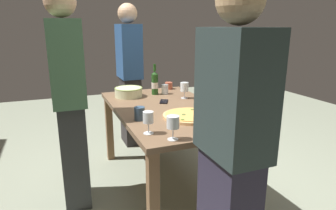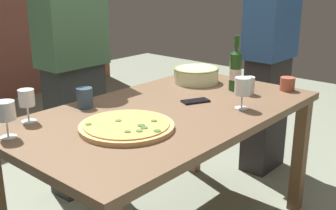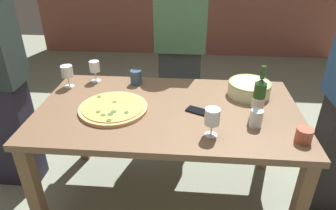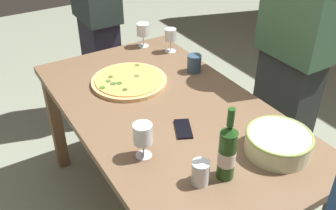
% 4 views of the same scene
% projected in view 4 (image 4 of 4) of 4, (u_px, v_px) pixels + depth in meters
% --- Properties ---
extents(dining_table, '(1.60, 0.90, 0.75)m').
position_uv_depth(dining_table, '(168.00, 124.00, 1.94)').
color(dining_table, brown).
rests_on(dining_table, ground).
extents(pizza, '(0.42, 0.42, 0.03)m').
position_uv_depth(pizza, '(129.00, 81.00, 2.09)').
color(pizza, '#E0AD6E').
rests_on(pizza, dining_table).
extents(serving_bowl, '(0.28, 0.28, 0.09)m').
position_uv_depth(serving_bowl, '(278.00, 142.00, 1.58)').
color(serving_bowl, beige).
rests_on(serving_bowl, dining_table).
extents(wine_bottle, '(0.07, 0.07, 0.32)m').
position_uv_depth(wine_bottle, '(227.00, 152.00, 1.42)').
color(wine_bottle, '#214A1A').
rests_on(wine_bottle, dining_table).
extents(wine_glass_near_pizza, '(0.08, 0.08, 0.16)m').
position_uv_depth(wine_glass_near_pizza, '(143.00, 31.00, 2.45)').
color(wine_glass_near_pizza, white).
rests_on(wine_glass_near_pizza, dining_table).
extents(wine_glass_by_bottle, '(0.08, 0.08, 0.16)m').
position_uv_depth(wine_glass_by_bottle, '(143.00, 136.00, 1.53)').
color(wine_glass_by_bottle, white).
rests_on(wine_glass_by_bottle, dining_table).
extents(wine_glass_far_left, '(0.07, 0.07, 0.15)m').
position_uv_depth(wine_glass_far_left, '(171.00, 36.00, 2.38)').
color(wine_glass_far_left, white).
rests_on(wine_glass_far_left, dining_table).
extents(cup_amber, '(0.08, 0.08, 0.10)m').
position_uv_depth(cup_amber, '(194.00, 63.00, 2.18)').
color(cup_amber, '#344D67').
rests_on(cup_amber, dining_table).
extents(cup_ceramic, '(0.07, 0.07, 0.10)m').
position_uv_depth(cup_ceramic, '(200.00, 173.00, 1.43)').
color(cup_ceramic, white).
rests_on(cup_ceramic, dining_table).
extents(cell_phone, '(0.16, 0.12, 0.01)m').
position_uv_depth(cell_phone, '(183.00, 129.00, 1.74)').
color(cell_phone, black).
rests_on(cell_phone, dining_table).
extents(person_host, '(0.41, 0.24, 1.73)m').
position_uv_depth(person_host, '(295.00, 50.00, 2.14)').
color(person_host, '#2D3031').
rests_on(person_host, ground).
extents(person_guest_left, '(0.38, 0.24, 1.67)m').
position_uv_depth(person_guest_left, '(97.00, 15.00, 2.71)').
color(person_guest_left, '#282436').
rests_on(person_guest_left, ground).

